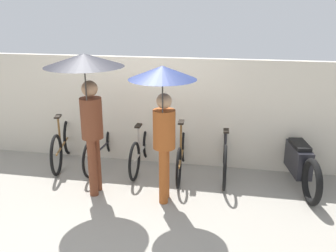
{
  "coord_description": "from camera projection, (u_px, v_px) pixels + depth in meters",
  "views": [
    {
      "loc": [
        1.63,
        -4.43,
        2.77
      ],
      "look_at": [
        0.59,
        0.98,
        1.0
      ],
      "focal_mm": 40.0,
      "sensor_mm": 36.0,
      "label": 1
    }
  ],
  "objects": [
    {
      "name": "back_wall",
      "position": [
        146.0,
        110.0,
        6.77
      ],
      "size": [
        12.1,
        0.12,
        1.93
      ],
      "color": "beige",
      "rests_on": "ground"
    },
    {
      "name": "parked_bicycle_2",
      "position": [
        142.0,
        149.0,
        6.63
      ],
      "size": [
        0.44,
        1.64,
        1.09
      ],
      "rotation": [
        0.0,
        0.0,
        1.59
      ],
      "color": "black",
      "rests_on": "ground"
    },
    {
      "name": "pedestrian_center",
      "position": [
        163.0,
        100.0,
        5.06
      ],
      "size": [
        0.91,
        0.91,
        2.03
      ],
      "rotation": [
        0.0,
        0.0,
        3.2
      ],
      "color": "#9E4C1E",
      "rests_on": "ground"
    },
    {
      "name": "ground_plane",
      "position": [
        114.0,
        212.0,
        5.29
      ],
      "size": [
        30.0,
        30.0,
        0.0
      ],
      "primitive_type": "plane",
      "color": "gray"
    },
    {
      "name": "parked_bicycle_3",
      "position": [
        182.0,
        153.0,
        6.42
      ],
      "size": [
        0.44,
        1.73,
        1.0
      ],
      "rotation": [
        0.0,
        0.0,
        1.64
      ],
      "color": "black",
      "rests_on": "ground"
    },
    {
      "name": "parked_bicycle_1",
      "position": [
        103.0,
        146.0,
        6.78
      ],
      "size": [
        0.44,
        1.76,
        1.05
      ],
      "rotation": [
        0.0,
        0.0,
        1.56
      ],
      "color": "black",
      "rests_on": "ground"
    },
    {
      "name": "motorcycle",
      "position": [
        298.0,
        161.0,
        6.02
      ],
      "size": [
        0.61,
        1.99,
        0.91
      ],
      "rotation": [
        0.0,
        0.0,
        1.74
      ],
      "color": "black",
      "rests_on": "ground"
    },
    {
      "name": "parked_bicycle_0",
      "position": [
        63.0,
        144.0,
        6.82
      ],
      "size": [
        0.56,
        1.67,
        1.04
      ],
      "rotation": [
        0.0,
        0.0,
        1.81
      ],
      "color": "black",
      "rests_on": "ground"
    },
    {
      "name": "pedestrian_leading",
      "position": [
        87.0,
        84.0,
        5.22
      ],
      "size": [
        1.1,
        1.1,
        2.16
      ],
      "rotation": [
        0.0,
        0.0,
        3.18
      ],
      "color": "brown",
      "rests_on": "ground"
    },
    {
      "name": "parked_bicycle_4",
      "position": [
        225.0,
        154.0,
        6.33
      ],
      "size": [
        0.44,
        1.78,
        0.99
      ],
      "rotation": [
        0.0,
        0.0,
        1.62
      ],
      "color": "black",
      "rests_on": "ground"
    }
  ]
}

